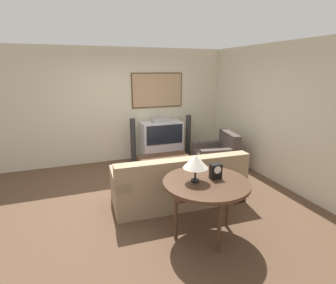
{
  "coord_description": "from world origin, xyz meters",
  "views": [
    {
      "loc": [
        -1.12,
        -4.18,
        2.2
      ],
      "look_at": [
        0.68,
        0.71,
        0.75
      ],
      "focal_mm": 28.0,
      "sensor_mm": 36.0,
      "label": 1
    }
  ],
  "objects_px": {
    "speaker_tower_left": "(133,142)",
    "speaker_tower_right": "(188,137)",
    "couch": "(179,184)",
    "armchair": "(216,157)",
    "mantel_clock": "(216,171)",
    "console_table": "(206,186)",
    "table_lamp": "(196,162)",
    "coffee_table": "(164,159)",
    "tv": "(161,140)"
  },
  "relations": [
    {
      "from": "tv",
      "to": "console_table",
      "type": "relative_size",
      "value": 0.92
    },
    {
      "from": "speaker_tower_right",
      "to": "tv",
      "type": "bearing_deg",
      "value": 178.69
    },
    {
      "from": "coffee_table",
      "to": "mantel_clock",
      "type": "bearing_deg",
      "value": -90.57
    },
    {
      "from": "armchair",
      "to": "mantel_clock",
      "type": "bearing_deg",
      "value": -21.48
    },
    {
      "from": "console_table",
      "to": "mantel_clock",
      "type": "bearing_deg",
      "value": 15.25
    },
    {
      "from": "couch",
      "to": "armchair",
      "type": "xyz_separation_m",
      "value": [
        1.38,
        1.13,
        -0.03
      ]
    },
    {
      "from": "mantel_clock",
      "to": "coffee_table",
      "type": "bearing_deg",
      "value": 89.43
    },
    {
      "from": "coffee_table",
      "to": "speaker_tower_right",
      "type": "height_order",
      "value": "speaker_tower_right"
    },
    {
      "from": "speaker_tower_left",
      "to": "armchair",
      "type": "bearing_deg",
      "value": -32.34
    },
    {
      "from": "couch",
      "to": "table_lamp",
      "type": "bearing_deg",
      "value": 82.35
    },
    {
      "from": "armchair",
      "to": "table_lamp",
      "type": "relative_size",
      "value": 2.68
    },
    {
      "from": "coffee_table",
      "to": "table_lamp",
      "type": "xyz_separation_m",
      "value": [
        -0.32,
        -2.12,
        0.69
      ]
    },
    {
      "from": "table_lamp",
      "to": "speaker_tower_right",
      "type": "distance_m",
      "value": 3.45
    },
    {
      "from": "armchair",
      "to": "speaker_tower_left",
      "type": "distance_m",
      "value": 1.98
    },
    {
      "from": "tv",
      "to": "coffee_table",
      "type": "bearing_deg",
      "value": -105.66
    },
    {
      "from": "armchair",
      "to": "speaker_tower_right",
      "type": "relative_size",
      "value": 0.9
    },
    {
      "from": "speaker_tower_left",
      "to": "speaker_tower_right",
      "type": "xyz_separation_m",
      "value": [
        1.44,
        0.0,
        0.0
      ]
    },
    {
      "from": "coffee_table",
      "to": "console_table",
      "type": "xyz_separation_m",
      "value": [
        -0.18,
        -2.16,
        0.35
      ]
    },
    {
      "from": "speaker_tower_left",
      "to": "tv",
      "type": "bearing_deg",
      "value": 1.31
    },
    {
      "from": "speaker_tower_left",
      "to": "mantel_clock",
      "type": "bearing_deg",
      "value": -82.51
    },
    {
      "from": "coffee_table",
      "to": "mantel_clock",
      "type": "xyz_separation_m",
      "value": [
        -0.02,
        -2.12,
        0.52
      ]
    },
    {
      "from": "table_lamp",
      "to": "speaker_tower_left",
      "type": "distance_m",
      "value": 3.18
    },
    {
      "from": "console_table",
      "to": "speaker_tower_right",
      "type": "bearing_deg",
      "value": 69.48
    },
    {
      "from": "tv",
      "to": "speaker_tower_left",
      "type": "height_order",
      "value": "speaker_tower_left"
    },
    {
      "from": "couch",
      "to": "coffee_table",
      "type": "height_order",
      "value": "couch"
    },
    {
      "from": "armchair",
      "to": "mantel_clock",
      "type": "xyz_separation_m",
      "value": [
        -1.25,
        -2.08,
        0.62
      ]
    },
    {
      "from": "armchair",
      "to": "console_table",
      "type": "bearing_deg",
      "value": -24.02
    },
    {
      "from": "mantel_clock",
      "to": "speaker_tower_right",
      "type": "relative_size",
      "value": 0.18
    },
    {
      "from": "console_table",
      "to": "table_lamp",
      "type": "relative_size",
      "value": 3.1
    },
    {
      "from": "table_lamp",
      "to": "tv",
      "type": "bearing_deg",
      "value": 79.04
    },
    {
      "from": "table_lamp",
      "to": "speaker_tower_left",
      "type": "xyz_separation_m",
      "value": [
        -0.11,
        3.13,
        -0.56
      ]
    },
    {
      "from": "couch",
      "to": "speaker_tower_left",
      "type": "distance_m",
      "value": 2.21
    },
    {
      "from": "tv",
      "to": "coffee_table",
      "type": "distance_m",
      "value": 1.08
    },
    {
      "from": "tv",
      "to": "speaker_tower_right",
      "type": "height_order",
      "value": "speaker_tower_right"
    },
    {
      "from": "mantel_clock",
      "to": "console_table",
      "type": "bearing_deg",
      "value": -164.75
    },
    {
      "from": "couch",
      "to": "armchair",
      "type": "distance_m",
      "value": 1.78
    },
    {
      "from": "console_table",
      "to": "speaker_tower_left",
      "type": "height_order",
      "value": "speaker_tower_left"
    },
    {
      "from": "coffee_table",
      "to": "console_table",
      "type": "distance_m",
      "value": 2.2
    },
    {
      "from": "tv",
      "to": "table_lamp",
      "type": "bearing_deg",
      "value": -100.96
    },
    {
      "from": "console_table",
      "to": "table_lamp",
      "type": "bearing_deg",
      "value": 162.95
    },
    {
      "from": "tv",
      "to": "table_lamp",
      "type": "distance_m",
      "value": 3.26
    },
    {
      "from": "tv",
      "to": "armchair",
      "type": "height_order",
      "value": "tv"
    },
    {
      "from": "coffee_table",
      "to": "armchair",
      "type": "bearing_deg",
      "value": -1.73
    },
    {
      "from": "console_table",
      "to": "speaker_tower_right",
      "type": "xyz_separation_m",
      "value": [
        1.19,
        3.18,
        -0.22
      ]
    },
    {
      "from": "couch",
      "to": "coffee_table",
      "type": "xyz_separation_m",
      "value": [
        0.15,
        1.16,
        0.07
      ]
    },
    {
      "from": "couch",
      "to": "speaker_tower_right",
      "type": "relative_size",
      "value": 2.04
    },
    {
      "from": "mantel_clock",
      "to": "speaker_tower_right",
      "type": "height_order",
      "value": "speaker_tower_right"
    },
    {
      "from": "couch",
      "to": "mantel_clock",
      "type": "relative_size",
      "value": 11.09
    },
    {
      "from": "speaker_tower_right",
      "to": "mantel_clock",
      "type": "bearing_deg",
      "value": -108.23
    },
    {
      "from": "armchair",
      "to": "table_lamp",
      "type": "distance_m",
      "value": 2.71
    }
  ]
}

